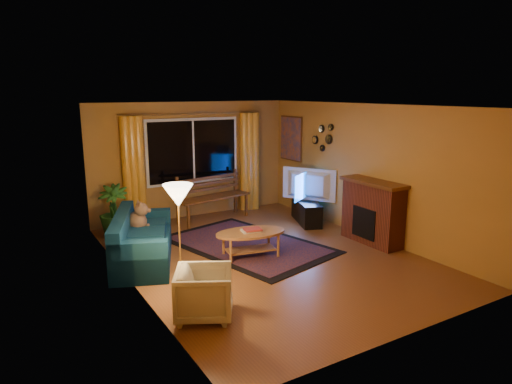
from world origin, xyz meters
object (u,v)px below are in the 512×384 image
armchair (204,291)px  floor_lamp (180,240)px  sofa (143,238)px  tv_console (306,212)px  coffee_table (251,244)px  bench (213,209)px

armchair → floor_lamp: 0.88m
sofa → floor_lamp: floor_lamp is taller
armchair → floor_lamp: bearing=28.1°
tv_console → armchair: bearing=-121.7°
coffee_table → bench: bearing=79.8°
armchair → floor_lamp: size_ratio=0.45×
bench → tv_console: (1.62, -1.16, -0.02)m
floor_lamp → tv_console: bearing=28.2°
bench → coffee_table: bearing=-110.2°
coffee_table → tv_console: bearing=29.5°
bench → coffee_table: size_ratio=1.40×
armchair → tv_console: 4.48m
floor_lamp → coffee_table: size_ratio=1.29×
armchair → tv_console: (3.58, 2.68, -0.11)m
sofa → tv_console: sofa is taller
sofa → bench: bearing=60.2°
bench → floor_lamp: (-1.96, -3.08, 0.52)m
bench → armchair: bearing=-127.0°
sofa → tv_console: (3.65, 0.47, -0.17)m
floor_lamp → coffee_table: 1.81m
bench → sofa: size_ratio=0.85×
bench → armchair: (-1.96, -3.85, 0.09)m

